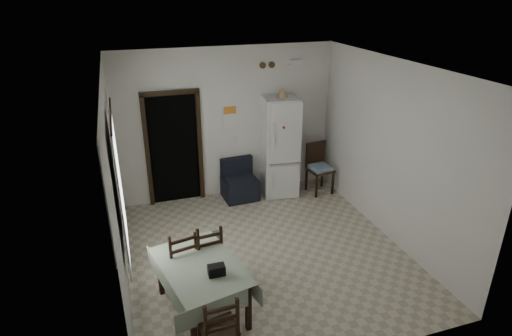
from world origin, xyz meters
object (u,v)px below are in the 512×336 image
object	(u,v)px
navy_seat	(240,180)
dining_table	(202,288)
dining_chair_near_head	(218,326)
dining_chair_far_right	(206,253)
dining_chair_far_left	(181,259)
fridge	(279,147)
corner_chair	(320,169)

from	to	relation	value
navy_seat	dining_table	bearing A→B (deg)	-117.94
navy_seat	dining_chair_near_head	world-z (taller)	dining_chair_near_head
dining_chair_far_right	dining_chair_near_head	bearing A→B (deg)	78.01
dining_table	dining_chair_far_left	size ratio (longest dim) A/B	1.33
fridge	dining_table	distance (m)	3.67
dining_table	dining_chair_far_left	bearing A→B (deg)	98.01
navy_seat	corner_chair	bearing A→B (deg)	-11.77
navy_seat	corner_chair	world-z (taller)	corner_chair
dining_table	dining_chair_far_left	world-z (taller)	dining_chair_far_left
fridge	dining_table	size ratio (longest dim) A/B	1.45
navy_seat	dining_chair_far_left	bearing A→B (deg)	-125.21
corner_chair	dining_chair_far_right	distance (m)	3.48
dining_table	dining_chair_far_right	bearing A→B (deg)	60.64
dining_chair_far_left	dining_chair_near_head	bearing A→B (deg)	86.91
dining_chair_far_right	dining_table	bearing A→B (deg)	67.09
dining_table	corner_chair	bearing A→B (deg)	30.04
dining_table	dining_chair_near_head	bearing A→B (deg)	-100.66
dining_chair_far_right	dining_chair_far_left	bearing A→B (deg)	7.44
dining_chair_far_right	dining_chair_near_head	world-z (taller)	dining_chair_far_right
corner_chair	dining_chair_far_right	bearing A→B (deg)	-150.05
dining_chair_near_head	fridge	bearing A→B (deg)	-122.32
dining_chair_far_left	corner_chair	bearing A→B (deg)	-156.71
corner_chair	dining_chair_near_head	size ratio (longest dim) A/B	1.09
dining_chair_far_right	dining_chair_near_head	distance (m)	1.40
navy_seat	dining_chair_far_right	distance (m)	2.62
dining_chair_far_left	dining_chair_far_right	distance (m)	0.36
navy_seat	dining_chair_near_head	size ratio (longest dim) A/B	0.83
fridge	navy_seat	size ratio (longest dim) A/B	2.53
corner_chair	dining_chair_far_left	xyz separation A→B (m)	(-3.13, -2.18, -0.00)
corner_chair	dining_chair_far_right	world-z (taller)	corner_chair
navy_seat	dining_chair_far_right	world-z (taller)	dining_chair_far_right
fridge	corner_chair	bearing A→B (deg)	-9.67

